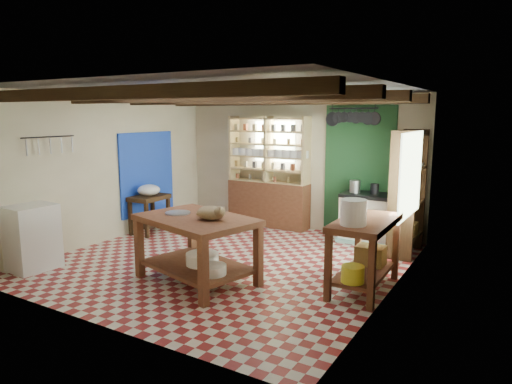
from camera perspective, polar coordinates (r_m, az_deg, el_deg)
The scene contains 30 objects.
floor at distance 7.16m, azimuth -3.72°, elevation -8.65°, with size 5.00×5.00×0.02m, color maroon.
ceiling at distance 6.80m, azimuth -3.97°, elevation 12.70°, with size 5.00×5.00×0.02m, color #403F44.
wall_back at distance 9.01m, azimuth 5.22°, elevation 3.68°, with size 5.00×0.04×2.60m, color beige.
wall_front at distance 5.04m, azimuth -20.20°, elevation -1.71°, with size 5.00×0.04×2.60m, color beige.
wall_left at distance 8.52m, azimuth -17.85°, elevation 2.90°, with size 0.04×5.00×2.60m, color beige.
wall_right at distance 5.83m, azimuth 16.84°, elevation -0.02°, with size 0.04×5.00×2.60m, color beige.
ceiling_beams at distance 6.80m, azimuth -3.96°, elevation 11.69°, with size 5.00×3.80×0.15m, color #382413.
blue_wall_patch at distance 9.14m, azimuth -13.44°, elevation 2.27°, with size 0.04×1.40×1.60m, color blue.
green_wall_patch at distance 8.53m, azimuth 12.73°, elevation 2.80°, with size 1.30×0.04×2.30m, color #1C4724.
window_back at distance 9.19m, azimuth 2.38°, elevation 6.33°, with size 0.90×0.02×0.80m, color white.
window_right at distance 6.79m, azimuth 18.78°, elevation 2.06°, with size 0.02×1.30×1.20m, color white.
utensil_rail at distance 7.69m, azimuth -24.45°, elevation 5.40°, with size 0.06×0.90×0.28m, color black.
pot_rack at distance 8.07m, azimuth 12.04°, elevation 9.06°, with size 0.86×0.12×0.36m, color black.
shelving_unit at distance 9.12m, azimuth 1.57°, elevation 2.52°, with size 1.70×0.34×2.20m, color #D4B57A.
tall_rack at distance 7.66m, azimuth 18.42°, elevation -0.12°, with size 0.40×0.86×2.00m, color #382413.
work_table at distance 6.24m, azimuth -7.40°, elevation -7.12°, with size 1.57×1.05×0.89m, color brown.
stove at distance 8.28m, azimuth 13.77°, elevation -3.17°, with size 0.89×0.60×0.87m, color beige.
prep_table at distance 8.90m, azimuth -13.14°, elevation -2.73°, with size 0.49×0.72×0.73m, color #382413.
white_cabinet at distance 7.41m, azimuth -26.18°, elevation -5.11°, with size 0.53×0.63×0.95m, color white.
right_counter at distance 6.06m, azimuth 13.37°, elevation -7.65°, with size 0.65×1.29×0.93m, color brown.
cat at distance 5.94m, azimuth -5.66°, elevation -2.61°, with size 0.39×0.30×0.18m, color #9A7F59.
steel_tray at distance 6.37m, azimuth -9.76°, elevation -2.59°, with size 0.35×0.35×0.02m, color #9D9DA4.
basin_large at distance 6.27m, azimuth -6.72°, elevation -8.28°, with size 0.44×0.44×0.15m, color white.
basin_small at distance 5.89m, azimuth -5.45°, elevation -9.63°, with size 0.35×0.35×0.12m, color white.
kettle_left at distance 8.25m, azimuth 12.26°, elevation 0.70°, with size 0.19×0.19×0.22m, color #9D9DA4.
kettle_right at distance 8.15m, azimuth 14.59°, elevation 0.37°, with size 0.15×0.15×0.18m, color black.
enamel_bowl at distance 8.81m, azimuth -13.26°, elevation 0.24°, with size 0.42×0.42×0.21m, color white.
white_bucket at distance 5.59m, azimuth 12.10°, elevation -2.50°, with size 0.31×0.31×0.31m, color white.
wicker_basket at distance 6.36m, azimuth 14.12°, elevation -7.68°, with size 0.37×0.29×0.26m, color #9F7C40.
yellow_tub at distance 5.69m, azimuth 12.00°, elevation -9.99°, with size 0.28×0.28×0.20m, color yellow.
Camera 1 is at (3.86, -5.59, 2.25)m, focal length 32.00 mm.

